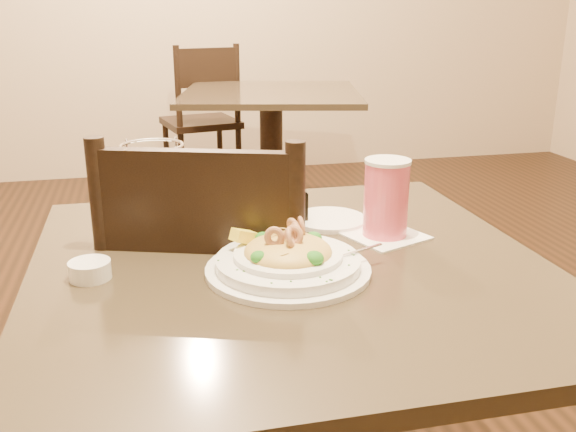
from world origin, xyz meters
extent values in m
cube|color=#443826|center=(0.00, 0.00, 0.70)|extent=(0.90, 0.90, 0.03)
cylinder|color=black|center=(0.43, 2.27, 0.01)|extent=(0.52, 0.52, 0.03)
cylinder|color=black|center=(0.43, 2.27, 0.36)|extent=(0.12, 0.12, 0.66)
cube|color=#443826|center=(0.43, 2.27, 0.70)|extent=(1.07, 1.07, 0.03)
cube|color=black|center=(-0.10, 0.26, 0.45)|extent=(0.53, 0.53, 0.04)
cylinder|color=black|center=(0.13, 0.38, 0.21)|extent=(0.04, 0.04, 0.43)
cylinder|color=black|center=(-0.21, 0.49, 0.21)|extent=(0.04, 0.04, 0.43)
cylinder|color=black|center=(0.02, 0.03, 0.70)|extent=(0.04, 0.04, 0.46)
cylinder|color=black|center=(-0.32, 0.15, 0.70)|extent=(0.04, 0.04, 0.46)
cube|color=black|center=(-0.15, 0.09, 0.80)|extent=(0.35, 0.14, 0.22)
cube|color=black|center=(0.12, 2.95, 0.45)|extent=(0.50, 0.50, 0.04)
cylinder|color=black|center=(0.26, 3.16, 0.21)|extent=(0.04, 0.04, 0.43)
cylinder|color=black|center=(-0.09, 3.09, 0.21)|extent=(0.04, 0.04, 0.43)
cylinder|color=black|center=(0.33, 2.81, 0.21)|extent=(0.04, 0.04, 0.43)
cylinder|color=black|center=(-0.02, 2.73, 0.21)|extent=(0.04, 0.04, 0.43)
cylinder|color=black|center=(0.33, 2.81, 0.70)|extent=(0.04, 0.04, 0.46)
cylinder|color=black|center=(-0.02, 2.73, 0.70)|extent=(0.04, 0.04, 0.46)
cube|color=black|center=(0.15, 2.77, 0.80)|extent=(0.36, 0.10, 0.22)
cylinder|color=white|center=(-0.01, -0.04, 0.73)|extent=(0.28, 0.28, 0.01)
cylinder|color=white|center=(-0.01, -0.04, 0.74)|extent=(0.25, 0.25, 0.02)
cylinder|color=white|center=(-0.01, -0.04, 0.75)|extent=(0.18, 0.18, 0.01)
ellipsoid|color=gold|center=(-0.01, -0.04, 0.76)|extent=(0.15, 0.15, 0.05)
cube|color=yellow|center=(-0.08, 0.01, 0.77)|extent=(0.05, 0.05, 0.03)
cube|color=silver|center=(0.10, -0.05, 0.75)|extent=(0.10, 0.04, 0.01)
cube|color=silver|center=(0.05, -0.05, 0.75)|extent=(0.03, 0.02, 0.00)
torus|color=gold|center=(-0.01, -0.04, 0.77)|extent=(0.04, 0.04, 0.02)
torus|color=gold|center=(0.00, -0.02, 0.78)|extent=(0.05, 0.05, 0.01)
torus|color=gold|center=(0.02, -0.02, 0.77)|extent=(0.04, 0.04, 0.01)
torus|color=gold|center=(0.00, -0.03, 0.78)|extent=(0.03, 0.03, 0.01)
torus|color=gold|center=(-0.02, -0.04, 0.78)|extent=(0.05, 0.04, 0.03)
torus|color=gold|center=(-0.03, -0.03, 0.76)|extent=(0.04, 0.04, 0.01)
torus|color=gold|center=(-0.02, -0.01, 0.77)|extent=(0.04, 0.04, 0.02)
torus|color=gold|center=(0.01, 0.00, 0.78)|extent=(0.03, 0.04, 0.02)
torus|color=gold|center=(-0.03, -0.05, 0.76)|extent=(0.04, 0.04, 0.02)
torus|color=gold|center=(-0.01, -0.05, 0.78)|extent=(0.04, 0.04, 0.03)
torus|color=gold|center=(-0.03, -0.08, 0.77)|extent=(0.04, 0.03, 0.03)
torus|color=gold|center=(-0.05, -0.03, 0.77)|extent=(0.03, 0.03, 0.01)
torus|color=gold|center=(-0.04, -0.05, 0.77)|extent=(0.04, 0.04, 0.02)
torus|color=gold|center=(0.00, 0.00, 0.77)|extent=(0.04, 0.04, 0.01)
torus|color=gold|center=(0.00, -0.03, 0.76)|extent=(0.05, 0.05, 0.01)
torus|color=gold|center=(-0.04, -0.06, 0.76)|extent=(0.04, 0.04, 0.03)
torus|color=gold|center=(-0.03, -0.05, 0.78)|extent=(0.05, 0.05, 0.02)
torus|color=gold|center=(-0.02, -0.05, 0.78)|extent=(0.04, 0.05, 0.02)
torus|color=gold|center=(-0.02, -0.02, 0.77)|extent=(0.04, 0.04, 0.01)
torus|color=tan|center=(0.00, -0.02, 0.79)|extent=(0.03, 0.04, 0.04)
torus|color=tan|center=(-0.01, -0.06, 0.79)|extent=(0.04, 0.04, 0.04)
torus|color=tan|center=(0.01, -0.02, 0.79)|extent=(0.02, 0.04, 0.04)
torus|color=tan|center=(0.00, -0.05, 0.79)|extent=(0.02, 0.04, 0.04)
torus|color=tan|center=(-0.02, -0.07, 0.79)|extent=(0.03, 0.04, 0.04)
torus|color=tan|center=(-0.04, -0.06, 0.79)|extent=(0.04, 0.02, 0.03)
ellipsoid|color=#1C5D15|center=(0.04, -0.01, 0.77)|extent=(0.03, 0.03, 0.02)
ellipsoid|color=#1C5D15|center=(-0.05, 0.01, 0.77)|extent=(0.03, 0.03, 0.02)
ellipsoid|color=#1C5D15|center=(-0.07, -0.07, 0.77)|extent=(0.03, 0.03, 0.02)
ellipsoid|color=#1C5D15|center=(0.02, -0.10, 0.77)|extent=(0.03, 0.03, 0.02)
cube|color=#266619|center=(0.02, -0.16, 0.75)|extent=(0.00, 0.00, 0.00)
cube|color=#266619|center=(-0.11, -0.08, 0.75)|extent=(0.00, 0.00, 0.00)
cube|color=#266619|center=(0.03, -0.15, 0.75)|extent=(0.00, 0.00, 0.00)
cube|color=#266619|center=(-0.10, -0.09, 0.75)|extent=(0.00, 0.00, 0.00)
cube|color=#266619|center=(-0.02, 0.06, 0.75)|extent=(0.00, 0.00, 0.00)
cube|color=#266619|center=(0.09, -0.04, 0.75)|extent=(0.00, 0.00, 0.00)
cube|color=#266619|center=(0.10, -0.06, 0.75)|extent=(0.00, 0.00, 0.00)
cube|color=#266619|center=(0.03, -0.15, 0.75)|extent=(0.00, 0.00, 0.00)
cube|color=#266619|center=(-0.06, -0.14, 0.75)|extent=(0.00, 0.00, 0.00)
cube|color=#266619|center=(0.02, -0.14, 0.75)|extent=(0.00, 0.00, 0.00)
cube|color=#266619|center=(-0.03, -0.14, 0.75)|extent=(0.00, 0.00, 0.00)
cube|color=#266619|center=(-0.13, -0.03, 0.75)|extent=(0.00, 0.00, 0.00)
cube|color=#266619|center=(0.07, -0.10, 0.75)|extent=(0.00, 0.00, 0.00)
cube|color=white|center=(0.21, 0.09, 0.72)|extent=(0.18, 0.18, 0.00)
cylinder|color=#EA5269|center=(0.21, 0.09, 0.80)|extent=(0.09, 0.09, 0.15)
cylinder|color=white|center=(0.21, 0.09, 0.87)|extent=(0.09, 0.09, 0.01)
cube|color=black|center=(-0.03, 0.29, 0.73)|extent=(0.25, 0.21, 0.02)
cube|color=black|center=(0.08, 0.28, 0.76)|extent=(0.02, 0.20, 0.05)
cube|color=black|center=(-0.15, 0.30, 0.76)|extent=(0.02, 0.20, 0.05)
cube|color=black|center=(-0.03, 0.38, 0.76)|extent=(0.24, 0.03, 0.05)
cube|color=black|center=(-0.04, 0.20, 0.76)|extent=(0.24, 0.03, 0.05)
cylinder|color=silver|center=(-0.22, 0.17, 0.72)|extent=(0.12, 0.12, 0.01)
torus|color=silver|center=(-0.22, 0.17, 0.91)|extent=(0.12, 0.12, 0.01)
cube|color=white|center=(-0.22, 0.17, 0.80)|extent=(0.10, 0.10, 0.14)
cylinder|color=silver|center=(-0.27, 0.12, 0.82)|extent=(0.01, 0.01, 0.19)
cylinder|color=silver|center=(-0.18, 0.12, 0.82)|extent=(0.01, 0.01, 0.19)
cylinder|color=silver|center=(-0.27, 0.22, 0.82)|extent=(0.01, 0.01, 0.19)
cylinder|color=silver|center=(-0.18, 0.22, 0.82)|extent=(0.01, 0.01, 0.19)
cylinder|color=white|center=(0.13, 0.20, 0.72)|extent=(0.19, 0.19, 0.01)
cylinder|color=white|center=(-0.34, 0.01, 0.73)|extent=(0.08, 0.08, 0.03)
camera|label=1|loc=(-0.24, -1.02, 1.16)|focal=40.00mm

